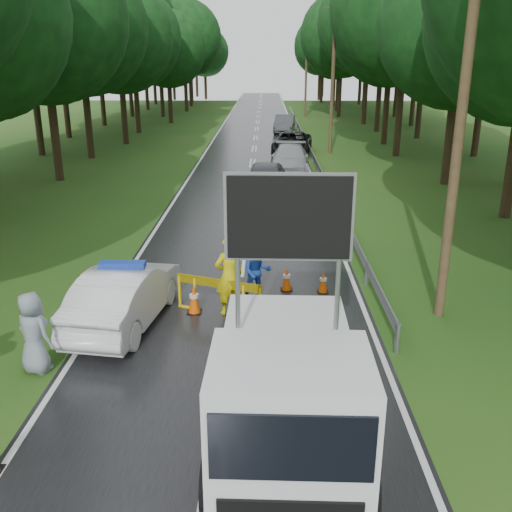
{
  "coord_description": "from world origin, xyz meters",
  "views": [
    {
      "loc": [
        0.78,
        -11.23,
        6.14
      ],
      "look_at": [
        0.56,
        2.72,
        1.3
      ],
      "focal_mm": 40.0,
      "sensor_mm": 36.0,
      "label": 1
    }
  ],
  "objects_px": {
    "police_sedan": "(125,296)",
    "officer": "(229,276)",
    "queue_car_second": "(290,159)",
    "civilian": "(257,272)",
    "barrier": "(219,288)",
    "work_truck": "(288,383)",
    "queue_car_fourth": "(285,124)",
    "queue_car_third": "(292,143)",
    "queue_car_first": "(265,181)"
  },
  "relations": [
    {
      "from": "work_truck",
      "to": "queue_car_first",
      "type": "xyz_separation_m",
      "value": [
        -0.37,
        17.89,
        -0.34
      ]
    },
    {
      "from": "queue_car_third",
      "to": "queue_car_second",
      "type": "bearing_deg",
      "value": -86.2
    },
    {
      "from": "queue_car_second",
      "to": "queue_car_fourth",
      "type": "bearing_deg",
      "value": 92.65
    },
    {
      "from": "barrier",
      "to": "queue_car_first",
      "type": "height_order",
      "value": "queue_car_first"
    },
    {
      "from": "queue_car_first",
      "to": "queue_car_third",
      "type": "distance_m",
      "value": 13.15
    },
    {
      "from": "queue_car_third",
      "to": "work_truck",
      "type": "bearing_deg",
      "value": -85.32
    },
    {
      "from": "civilian",
      "to": "barrier",
      "type": "bearing_deg",
      "value": -141.19
    },
    {
      "from": "officer",
      "to": "queue_car_first",
      "type": "height_order",
      "value": "officer"
    },
    {
      "from": "officer",
      "to": "queue_car_second",
      "type": "height_order",
      "value": "officer"
    },
    {
      "from": "police_sedan",
      "to": "queue_car_fourth",
      "type": "relative_size",
      "value": 0.99
    },
    {
      "from": "work_truck",
      "to": "queue_car_second",
      "type": "distance_m",
      "value": 24.25
    },
    {
      "from": "officer",
      "to": "civilian",
      "type": "bearing_deg",
      "value": -151.95
    },
    {
      "from": "queue_car_first",
      "to": "queue_car_second",
      "type": "distance_m",
      "value": 6.49
    },
    {
      "from": "barrier",
      "to": "queue_car_third",
      "type": "bearing_deg",
      "value": 103.73
    },
    {
      "from": "work_truck",
      "to": "queue_car_fourth",
      "type": "relative_size",
      "value": 1.18
    },
    {
      "from": "work_truck",
      "to": "civilian",
      "type": "relative_size",
      "value": 3.45
    },
    {
      "from": "work_truck",
      "to": "barrier",
      "type": "relative_size",
      "value": 2.49
    },
    {
      "from": "queue_car_third",
      "to": "queue_car_first",
      "type": "bearing_deg",
      "value": -90.54
    },
    {
      "from": "police_sedan",
      "to": "queue_car_second",
      "type": "bearing_deg",
      "value": -95.25
    },
    {
      "from": "police_sedan",
      "to": "officer",
      "type": "height_order",
      "value": "officer"
    },
    {
      "from": "work_truck",
      "to": "barrier",
      "type": "distance_m",
      "value": 5.37
    },
    {
      "from": "civilian",
      "to": "queue_car_second",
      "type": "bearing_deg",
      "value": 77.16
    },
    {
      "from": "work_truck",
      "to": "officer",
      "type": "relative_size",
      "value": 2.64
    },
    {
      "from": "barrier",
      "to": "civilian",
      "type": "relative_size",
      "value": 1.39
    },
    {
      "from": "barrier",
      "to": "queue_car_second",
      "type": "bearing_deg",
      "value": 102.68
    },
    {
      "from": "civilian",
      "to": "queue_car_third",
      "type": "bearing_deg",
      "value": 77.57
    },
    {
      "from": "police_sedan",
      "to": "officer",
      "type": "xyz_separation_m",
      "value": [
        2.49,
        0.6,
        0.3
      ]
    },
    {
      "from": "queue_car_first",
      "to": "queue_car_fourth",
      "type": "relative_size",
      "value": 1.04
    },
    {
      "from": "barrier",
      "to": "queue_car_second",
      "type": "height_order",
      "value": "queue_car_second"
    },
    {
      "from": "work_truck",
      "to": "queue_car_third",
      "type": "distance_m",
      "value": 30.95
    },
    {
      "from": "queue_car_first",
      "to": "queue_car_third",
      "type": "bearing_deg",
      "value": 86.07
    },
    {
      "from": "barrier",
      "to": "queue_car_first",
      "type": "distance_m",
      "value": 12.81
    },
    {
      "from": "officer",
      "to": "queue_car_fourth",
      "type": "xyz_separation_m",
      "value": [
        2.56,
        37.52,
        -0.27
      ]
    },
    {
      "from": "barrier",
      "to": "queue_car_second",
      "type": "distance_m",
      "value": 19.27
    },
    {
      "from": "officer",
      "to": "queue_car_third",
      "type": "distance_m",
      "value": 25.87
    },
    {
      "from": "work_truck",
      "to": "civilian",
      "type": "xyz_separation_m",
      "value": [
        -0.59,
        6.12,
        -0.38
      ]
    },
    {
      "from": "queue_car_second",
      "to": "queue_car_third",
      "type": "height_order",
      "value": "queue_car_second"
    },
    {
      "from": "barrier",
      "to": "queue_car_fourth",
      "type": "height_order",
      "value": "queue_car_fourth"
    },
    {
      "from": "officer",
      "to": "queue_car_first",
      "type": "bearing_deg",
      "value": -120.24
    },
    {
      "from": "queue_car_second",
      "to": "civilian",
      "type": "bearing_deg",
      "value": -91.58
    },
    {
      "from": "queue_car_first",
      "to": "queue_car_fourth",
      "type": "bearing_deg",
      "value": 90.11
    },
    {
      "from": "police_sedan",
      "to": "queue_car_fourth",
      "type": "xyz_separation_m",
      "value": [
        5.05,
        38.12,
        0.04
      ]
    },
    {
      "from": "queue_car_fourth",
      "to": "police_sedan",
      "type": "bearing_deg",
      "value": -91.41
    },
    {
      "from": "police_sedan",
      "to": "work_truck",
      "type": "bearing_deg",
      "value": 137.75
    },
    {
      "from": "work_truck",
      "to": "queue_car_third",
      "type": "relative_size",
      "value": 1.03
    },
    {
      "from": "civilian",
      "to": "queue_car_fourth",
      "type": "relative_size",
      "value": 0.34
    },
    {
      "from": "barrier",
      "to": "officer",
      "type": "xyz_separation_m",
      "value": [
        0.26,
        0.06,
        0.31
      ]
    },
    {
      "from": "queue_car_fourth",
      "to": "queue_car_third",
      "type": "bearing_deg",
      "value": -83.21
    },
    {
      "from": "police_sedan",
      "to": "queue_car_second",
      "type": "xyz_separation_m",
      "value": [
        4.77,
        19.64,
        0.02
      ]
    },
    {
      "from": "officer",
      "to": "civilian",
      "type": "xyz_separation_m",
      "value": [
        0.67,
        0.93,
        -0.24
      ]
    }
  ]
}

